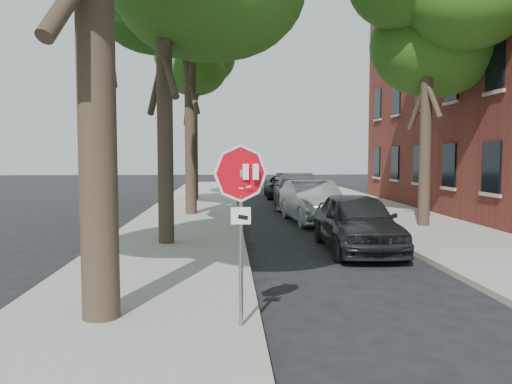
{
  "coord_description": "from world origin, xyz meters",
  "views": [
    {
      "loc": [
        -0.89,
        -7.02,
        2.57
      ],
      "look_at": [
        -0.48,
        0.03,
        2.05
      ],
      "focal_mm": 35.0,
      "sensor_mm": 36.0,
      "label": 1
    }
  ],
  "objects_px": {
    "car_b": "(313,202)",
    "tree_right": "(426,20)",
    "tree_mid_b": "(189,24)",
    "stop_sign": "(241,200)",
    "car_d": "(285,187)",
    "tree_far": "(193,71)",
    "car_a": "(357,222)",
    "car_c": "(298,191)"
  },
  "relations": [
    {
      "from": "tree_right",
      "to": "tree_mid_b",
      "type": "bearing_deg",
      "value": 154.48
    },
    {
      "from": "tree_mid_b",
      "to": "stop_sign",
      "type": "bearing_deg",
      "value": -83.05
    },
    {
      "from": "stop_sign",
      "to": "car_a",
      "type": "distance_m",
      "value": 7.09
    },
    {
      "from": "stop_sign",
      "to": "tree_far",
      "type": "relative_size",
      "value": 0.28
    },
    {
      "from": "stop_sign",
      "to": "car_c",
      "type": "relative_size",
      "value": 0.45
    },
    {
      "from": "tree_mid_b",
      "to": "car_a",
      "type": "xyz_separation_m",
      "value": [
        5.02,
        -7.98,
        -7.21
      ]
    },
    {
      "from": "tree_mid_b",
      "to": "car_b",
      "type": "height_order",
      "value": "tree_mid_b"
    },
    {
      "from": "stop_sign",
      "to": "car_b",
      "type": "bearing_deg",
      "value": 75.36
    },
    {
      "from": "stop_sign",
      "to": "car_b",
      "type": "xyz_separation_m",
      "value": [
        3.07,
        11.74,
        -1.15
      ]
    },
    {
      "from": "tree_right",
      "to": "car_c",
      "type": "relative_size",
      "value": 1.61
    },
    {
      "from": "car_c",
      "to": "tree_far",
      "type": "bearing_deg",
      "value": 148.39
    },
    {
      "from": "stop_sign",
      "to": "tree_far",
      "type": "distance_m",
      "value": 21.88
    },
    {
      "from": "tree_right",
      "to": "car_a",
      "type": "height_order",
      "value": "tree_right"
    },
    {
      "from": "stop_sign",
      "to": "tree_right",
      "type": "distance_m",
      "value": 13.23
    },
    {
      "from": "car_d",
      "to": "tree_right",
      "type": "bearing_deg",
      "value": -74.07
    },
    {
      "from": "stop_sign",
      "to": "car_a",
      "type": "relative_size",
      "value": 0.57
    },
    {
      "from": "tree_right",
      "to": "car_d",
      "type": "distance_m",
      "value": 14.83
    },
    {
      "from": "stop_sign",
      "to": "car_c",
      "type": "height_order",
      "value": "stop_sign"
    },
    {
      "from": "tree_right",
      "to": "car_c",
      "type": "bearing_deg",
      "value": 115.07
    },
    {
      "from": "tree_far",
      "to": "car_d",
      "type": "distance_m",
      "value": 8.63
    },
    {
      "from": "stop_sign",
      "to": "tree_far",
      "type": "xyz_separation_m",
      "value": [
        -2.02,
        21.14,
        5.26
      ]
    },
    {
      "from": "tree_far",
      "to": "tree_right",
      "type": "distance_m",
      "value": 14.02
    },
    {
      "from": "tree_far",
      "to": "car_a",
      "type": "bearing_deg",
      "value": -70.43
    },
    {
      "from": "stop_sign",
      "to": "car_b",
      "type": "relative_size",
      "value": 0.54
    },
    {
      "from": "car_b",
      "to": "car_d",
      "type": "distance_m",
      "value": 11.28
    },
    {
      "from": "tree_far",
      "to": "car_b",
      "type": "relative_size",
      "value": 1.92
    },
    {
      "from": "car_c",
      "to": "car_b",
      "type": "bearing_deg",
      "value": -88.6
    },
    {
      "from": "tree_far",
      "to": "car_b",
      "type": "distance_m",
      "value": 12.46
    },
    {
      "from": "tree_mid_b",
      "to": "car_d",
      "type": "bearing_deg",
      "value": 60.48
    },
    {
      "from": "car_d",
      "to": "car_b",
      "type": "bearing_deg",
      "value": -89.95
    },
    {
      "from": "car_b",
      "to": "tree_right",
      "type": "bearing_deg",
      "value": -28.96
    },
    {
      "from": "stop_sign",
      "to": "tree_right",
      "type": "relative_size",
      "value": 0.28
    },
    {
      "from": "tree_right",
      "to": "car_d",
      "type": "relative_size",
      "value": 1.89
    },
    {
      "from": "stop_sign",
      "to": "car_c",
      "type": "xyz_separation_m",
      "value": [
        3.3,
        17.36,
        -1.11
      ]
    },
    {
      "from": "tree_far",
      "to": "car_a",
      "type": "relative_size",
      "value": 2.02
    },
    {
      "from": "car_b",
      "to": "tree_mid_b",
      "type": "bearing_deg",
      "value": 148.28
    },
    {
      "from": "tree_mid_b",
      "to": "car_b",
      "type": "bearing_deg",
      "value": -26.7
    },
    {
      "from": "car_a",
      "to": "car_b",
      "type": "distance_m",
      "value": 5.58
    },
    {
      "from": "tree_right",
      "to": "car_a",
      "type": "xyz_separation_m",
      "value": [
        -3.38,
        -3.97,
        -6.43
      ]
    },
    {
      "from": "stop_sign",
      "to": "car_d",
      "type": "relative_size",
      "value": 0.53
    },
    {
      "from": "tree_right",
      "to": "car_b",
      "type": "bearing_deg",
      "value": 156.07
    },
    {
      "from": "car_c",
      "to": "car_d",
      "type": "bearing_deg",
      "value": 93.78
    }
  ]
}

